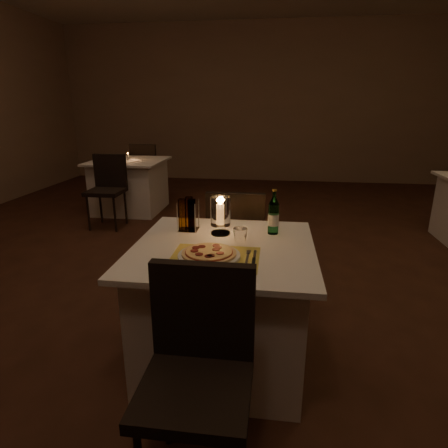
# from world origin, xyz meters

# --- Properties ---
(floor) EXTENTS (8.00, 10.00, 0.02)m
(floor) POSITION_xyz_m (0.00, 0.00, -0.01)
(floor) COLOR #412115
(floor) RESTS_ON ground
(wall_back) EXTENTS (8.00, 0.02, 3.00)m
(wall_back) POSITION_xyz_m (0.00, 5.01, 1.50)
(wall_back) COLOR #8E6E53
(wall_back) RESTS_ON ground
(main_table) EXTENTS (1.00, 1.00, 0.74)m
(main_table) POSITION_xyz_m (-0.01, -0.79, 0.37)
(main_table) COLOR silver
(main_table) RESTS_ON ground
(chair_near) EXTENTS (0.42, 0.42, 0.90)m
(chair_near) POSITION_xyz_m (-0.01, -1.50, 0.55)
(chair_near) COLOR black
(chair_near) RESTS_ON ground
(chair_far) EXTENTS (0.42, 0.42, 0.90)m
(chair_far) POSITION_xyz_m (-0.01, -0.07, 0.55)
(chair_far) COLOR black
(chair_far) RESTS_ON ground
(placemat) EXTENTS (0.45, 0.34, 0.00)m
(placemat) POSITION_xyz_m (-0.03, -0.97, 0.74)
(placemat) COLOR gold
(placemat) RESTS_ON main_table
(plate) EXTENTS (0.32, 0.32, 0.01)m
(plate) POSITION_xyz_m (-0.06, -0.97, 0.75)
(plate) COLOR white
(plate) RESTS_ON placemat
(pizza) EXTENTS (0.28, 0.28, 0.02)m
(pizza) POSITION_xyz_m (-0.06, -0.97, 0.77)
(pizza) COLOR #D8B77F
(pizza) RESTS_ON plate
(fork) EXTENTS (0.02, 0.18, 0.00)m
(fork) POSITION_xyz_m (0.14, -0.93, 0.75)
(fork) COLOR silver
(fork) RESTS_ON placemat
(knife) EXTENTS (0.02, 0.22, 0.01)m
(knife) POSITION_xyz_m (0.17, -0.99, 0.75)
(knife) COLOR black
(knife) RESTS_ON placemat
(tumbler) EXTENTS (0.08, 0.08, 0.08)m
(tumbler) POSITION_xyz_m (0.08, -0.72, 0.78)
(tumbler) COLOR white
(tumbler) RESTS_ON main_table
(water_bottle) EXTENTS (0.07, 0.07, 0.27)m
(water_bottle) POSITION_xyz_m (0.26, -0.54, 0.85)
(water_bottle) COLOR #56A06A
(water_bottle) RESTS_ON main_table
(hurricane_candle) EXTENTS (0.12, 0.12, 0.23)m
(hurricane_candle) POSITION_xyz_m (-0.05, -0.59, 0.87)
(hurricane_candle) COLOR white
(hurricane_candle) RESTS_ON main_table
(cruet_caddy) EXTENTS (0.12, 0.12, 0.21)m
(cruet_caddy) POSITION_xyz_m (-0.26, -0.56, 0.84)
(cruet_caddy) COLOR white
(cruet_caddy) RESTS_ON main_table
(neighbor_table_left) EXTENTS (1.00, 1.00, 0.74)m
(neighbor_table_left) POSITION_xyz_m (-1.81, 2.39, 0.37)
(neighbor_table_left) COLOR silver
(neighbor_table_left) RESTS_ON ground
(neighbor_chair_la) EXTENTS (0.42, 0.42, 0.90)m
(neighbor_chair_la) POSITION_xyz_m (-1.81, 1.68, 0.55)
(neighbor_chair_la) COLOR black
(neighbor_chair_la) RESTS_ON ground
(neighbor_chair_lb) EXTENTS (0.42, 0.42, 0.90)m
(neighbor_chair_lb) POSITION_xyz_m (-1.81, 3.11, 0.55)
(neighbor_chair_lb) COLOR black
(neighbor_chair_lb) RESTS_ON ground
(neighbor_candle_left) EXTENTS (0.03, 0.03, 0.11)m
(neighbor_candle_left) POSITION_xyz_m (-1.81, 2.39, 0.79)
(neighbor_candle_left) COLOR white
(neighbor_candle_left) RESTS_ON neighbor_table_left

